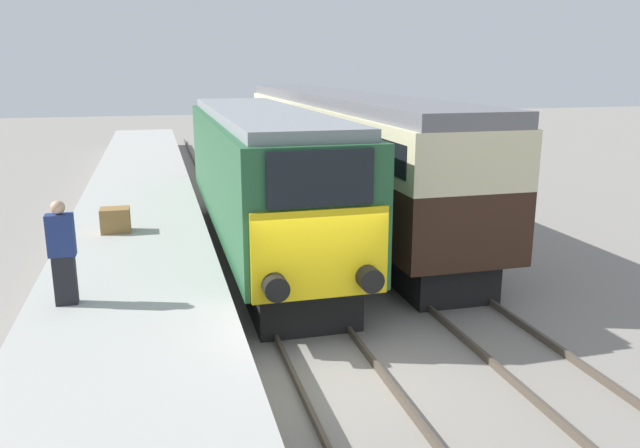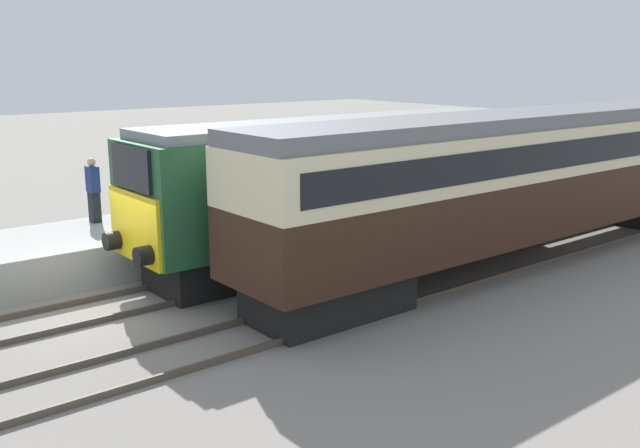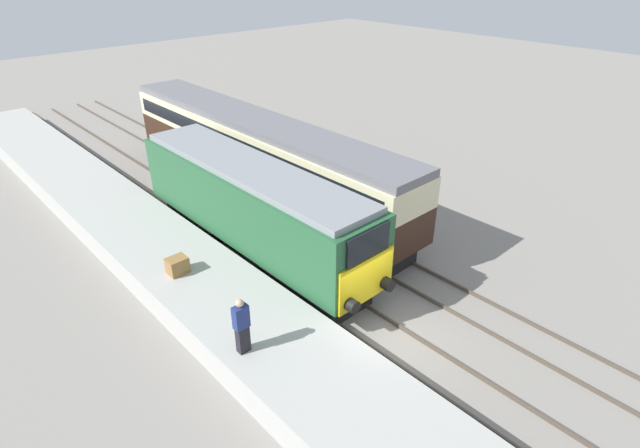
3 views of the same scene
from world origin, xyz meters
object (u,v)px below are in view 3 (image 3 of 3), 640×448
Objects in this scene: locomotive at (253,207)px; person_on_platform at (242,326)px; passenger_carriage at (257,150)px; luggage_crate at (177,265)px.

person_on_platform is (-4.32, -5.41, -0.22)m from locomotive.
passenger_carriage is 10.63× the size of person_on_platform.
locomotive is 6.99× the size of person_on_platform.
person_on_platform is at bearing -128.64° from locomotive.
locomotive is 0.66× the size of passenger_carriage.
passenger_carriage is at bearing 51.39° from locomotive.
person_on_platform is at bearing -96.69° from luggage_crate.
passenger_carriage is (3.40, 4.26, 0.35)m from locomotive.
locomotive reaches higher than luggage_crate.
passenger_carriage is at bearing 33.99° from luggage_crate.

